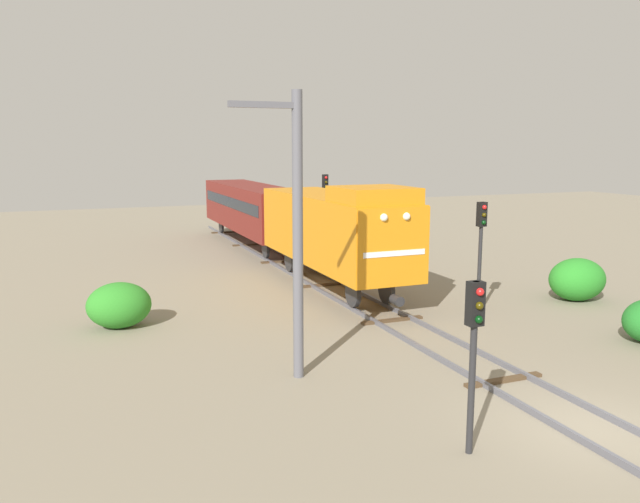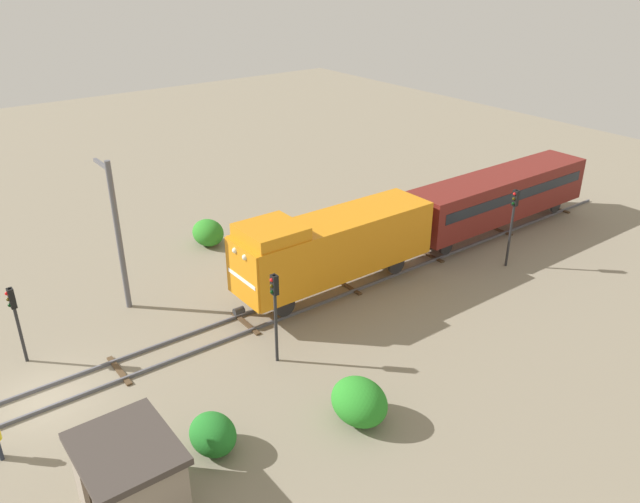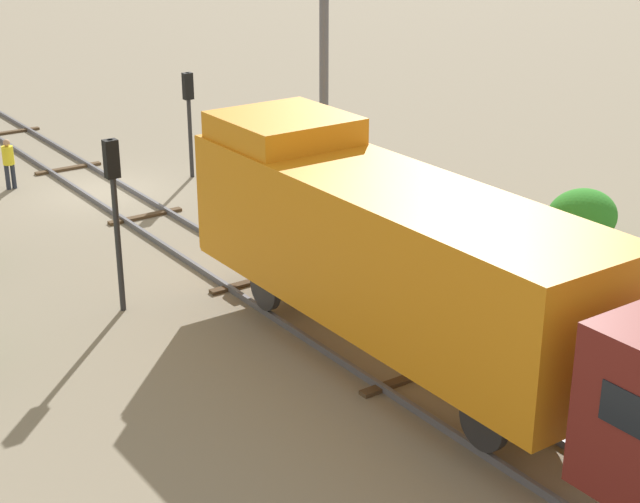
% 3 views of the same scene
% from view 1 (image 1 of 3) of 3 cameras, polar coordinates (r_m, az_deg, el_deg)
% --- Properties ---
extents(ground_plane, '(113.01, 113.01, 0.00)m').
position_cam_1_polar(ground_plane, '(15.72, 23.74, -14.74)').
color(ground_plane, gray).
extents(railway_track, '(2.40, 75.34, 0.16)m').
position_cam_1_polar(railway_track, '(15.69, 23.76, -14.50)').
color(railway_track, '#595960').
rests_on(railway_track, ground).
extents(locomotive, '(2.90, 11.60, 4.60)m').
position_cam_1_polar(locomotive, '(26.94, 1.36, 2.19)').
color(locomotive, orange).
rests_on(locomotive, railway_track).
extents(passenger_car_leading, '(2.84, 14.00, 3.66)m').
position_cam_1_polar(passenger_car_leading, '(39.50, -6.30, 4.16)').
color(passenger_car_leading, maroon).
rests_on(passenger_car_leading, railway_track).
extents(traffic_signal_near, '(0.32, 0.34, 3.63)m').
position_cam_1_polar(traffic_signal_near, '(12.95, 13.92, -7.39)').
color(traffic_signal_near, '#262628').
rests_on(traffic_signal_near, ground).
extents(traffic_signal_mid, '(0.32, 0.34, 4.25)m').
position_cam_1_polar(traffic_signal_mid, '(23.67, 14.50, 1.27)').
color(traffic_signal_mid, '#262628').
rests_on(traffic_signal_mid, ground).
extents(traffic_signal_far, '(0.32, 0.34, 4.59)m').
position_cam_1_polar(traffic_signal_far, '(37.32, 0.48, 4.89)').
color(traffic_signal_far, '#262628').
rests_on(traffic_signal_far, ground).
extents(catenary_mast, '(1.94, 0.28, 7.69)m').
position_cam_1_polar(catenary_mast, '(16.48, -2.26, 2.02)').
color(catenary_mast, '#595960').
rests_on(catenary_mast, ground).
extents(bush_mid, '(2.40, 1.97, 1.75)m').
position_cam_1_polar(bush_mid, '(27.60, 22.45, -2.37)').
color(bush_mid, '#288726').
rests_on(bush_mid, ground).
extents(bush_far, '(2.20, 1.80, 1.60)m').
position_cam_1_polar(bush_far, '(22.84, -17.90, -4.70)').
color(bush_far, '#2D8426').
rests_on(bush_far, ground).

